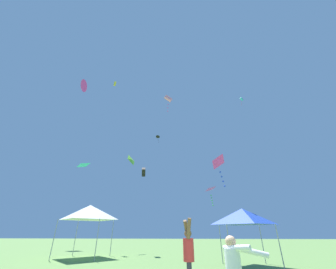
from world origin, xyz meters
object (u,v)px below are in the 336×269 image
kite_magenta_diamond (218,163)px  kite_black_delta (158,137)px  canopy_tent_white (89,212)px  kite_purple_diamond (210,190)px  kite_magenta_delta (85,86)px  kite_pink_box (168,99)px  kite_lime_diamond (132,160)px  kite_cyan_diamond (83,165)px  kite_yellow_box (115,84)px  kite_cyan_box (242,99)px  person_flyer_red (189,253)px  kite_black_box (144,172)px  canopy_tent_blue (243,216)px

kite_magenta_diamond → kite_black_delta: 15.87m
kite_magenta_diamond → canopy_tent_white: bearing=173.0°
kite_purple_diamond → kite_magenta_delta: bearing=-127.5°
kite_magenta_delta → kite_pink_box: bearing=46.7°
kite_lime_diamond → kite_purple_diamond: bearing=24.6°
kite_cyan_diamond → kite_magenta_delta: kite_magenta_delta is taller
kite_yellow_box → kite_pink_box: size_ratio=0.39×
kite_magenta_delta → kite_pink_box: (6.59, 6.99, 3.38)m
kite_cyan_diamond → kite_cyan_box: bearing=5.2°
person_flyer_red → kite_cyan_box: bearing=63.6°
kite_lime_diamond → kite_pink_box: kite_pink_box is taller
kite_black_box → kite_black_delta: kite_black_delta is taller
canopy_tent_blue → kite_black_delta: 20.12m
kite_magenta_delta → kite_lime_diamond: kite_magenta_delta is taller
kite_purple_diamond → kite_magenta_delta: size_ratio=2.08×
kite_purple_diamond → kite_black_delta: 10.94m
kite_yellow_box → kite_purple_diamond: bearing=1.3°
kite_lime_diamond → kite_black_box: bearing=-51.1°
kite_cyan_box → kite_lime_diamond: kite_cyan_box is taller
kite_purple_diamond → kite_lime_diamond: 11.40m
canopy_tent_white → kite_magenta_delta: 10.61m
kite_black_box → kite_magenta_diamond: size_ratio=0.40×
kite_black_box → canopy_tent_white: bearing=-135.1°
canopy_tent_blue → kite_cyan_diamond: 23.39m
kite_purple_diamond → kite_lime_diamond: (-10.01, -4.58, 2.96)m
kite_magenta_delta → kite_magenta_diamond: bearing=15.9°
kite_purple_diamond → kite_cyan_box: 16.75m
kite_purple_diamond → kite_cyan_diamond: kite_cyan_diamond is taller
canopy_tent_white → kite_black_delta: kite_black_delta is taller
kite_purple_diamond → kite_pink_box: 13.50m
kite_magenta_diamond → kite_pink_box: size_ratio=1.18×
kite_black_delta → kite_black_box: bearing=-94.6°
canopy_tent_white → kite_yellow_box: kite_yellow_box is taller
canopy_tent_white → kite_black_delta: 16.40m
kite_purple_diamond → kite_cyan_box: size_ratio=1.79×
canopy_tent_white → kite_cyan_box: size_ratio=2.75×
person_flyer_red → kite_magenta_delta: bearing=149.3°
canopy_tent_white → kite_pink_box: bearing=21.8°
kite_lime_diamond → kite_black_delta: kite_black_delta is taller
canopy_tent_blue → kite_yellow_box: (-15.38, 13.98, 23.32)m
kite_cyan_box → kite_yellow_box: 22.58m
canopy_tent_blue → kite_cyan_box: (6.85, 15.17, 19.57)m
canopy_tent_white → kite_black_box: 6.73m
kite_yellow_box → kite_black_box: bearing=-42.3°
kite_black_box → kite_lime_diamond: kite_lime_diamond is taller
person_flyer_red → kite_magenta_diamond: 10.17m
kite_black_box → kite_yellow_box: bearing=137.7°
person_flyer_red → kite_cyan_diamond: 25.33m
person_flyer_red → canopy_tent_white: 12.38m
kite_magenta_delta → kite_yellow_box: size_ratio=1.47×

